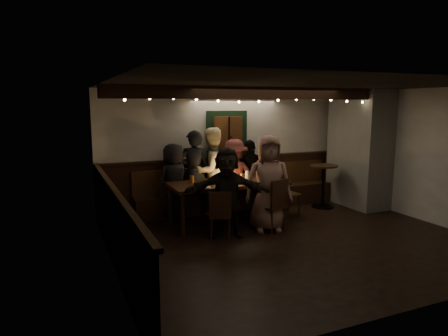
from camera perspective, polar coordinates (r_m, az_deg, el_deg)
name	(u,v)px	position (r m, az deg, el deg)	size (l,w,h in m)	color
room	(302,163)	(8.49, 11.04, 0.70)	(6.02, 5.01, 2.62)	black
dining_table	(228,185)	(7.71, 0.57, -2.49)	(2.27, 0.97, 0.98)	black
chair_near_left	(220,212)	(6.87, -0.53, -6.26)	(0.50, 0.50, 0.84)	black
chair_near_right	(275,202)	(7.29, 7.32, -4.84)	(0.55, 0.55, 0.97)	black
chair_end	(283,190)	(8.26, 8.47, -3.13)	(0.49, 0.49, 0.98)	black
high_top	(323,181)	(9.17, 14.03, -1.76)	(0.60, 0.60, 0.96)	black
person_a	(174,181)	(8.08, -7.18, -1.88)	(0.74, 0.48, 1.52)	black
person_b	(194,174)	(8.17, -4.30, -0.80)	(0.65, 0.43, 1.78)	black
person_c	(211,171)	(8.31, -1.87, -0.47)	(0.88, 0.69, 1.82)	beige
person_d	(234,176)	(8.44, 1.50, -1.18)	(1.01, 0.58, 1.57)	#552522
person_e	(250,175)	(8.70, 3.80, -1.00)	(0.90, 0.37, 1.53)	black
person_f	(227,192)	(6.91, 0.41, -3.48)	(1.46, 0.46, 1.57)	black
person_g	(268,183)	(7.27, 6.35, -2.19)	(0.86, 0.56, 1.75)	#996E5D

